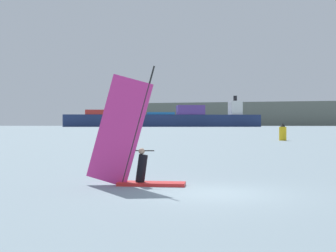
# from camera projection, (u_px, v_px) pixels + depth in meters

# --- Properties ---
(ground_plane) EXTENTS (4000.00, 4000.00, 0.00)m
(ground_plane) POSITION_uv_depth(u_px,v_px,m) (214.00, 193.00, 13.77)
(ground_plane) COLOR gray
(windsurfer) EXTENTS (3.52, 1.33, 4.29)m
(windsurfer) POSITION_uv_depth(u_px,v_px,m) (135.00, 155.00, 15.59)
(windsurfer) COLOR red
(windsurfer) RESTS_ON ground_plane
(cargo_ship) EXTENTS (203.67, 114.74, 34.44)m
(cargo_ship) POSITION_uv_depth(u_px,v_px,m) (163.00, 118.00, 485.79)
(cargo_ship) COLOR navy
(cargo_ship) RESTS_ON ground_plane
(distant_headland) EXTENTS (1117.78, 404.15, 50.45)m
(distant_headland) POSITION_uv_depth(u_px,v_px,m) (245.00, 115.00, 1051.97)
(distant_headland) COLOR #60665B
(distant_headland) RESTS_ON ground_plane
(channel_buoy) EXTENTS (0.98, 0.98, 2.37)m
(channel_buoy) POSITION_uv_depth(u_px,v_px,m) (283.00, 133.00, 60.04)
(channel_buoy) COLOR yellow
(channel_buoy) RESTS_ON ground_plane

